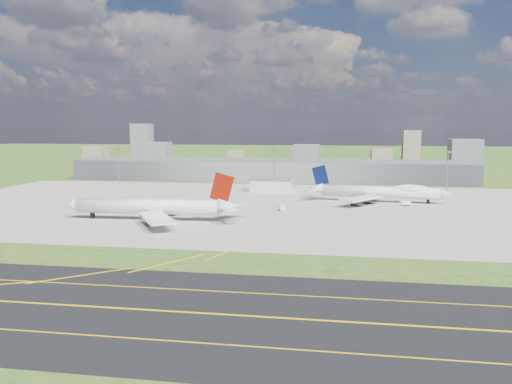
# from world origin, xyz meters

# --- Properties ---
(ground) EXTENTS (1400.00, 1400.00, 0.00)m
(ground) POSITION_xyz_m (0.00, 150.00, 0.00)
(ground) COLOR #304E18
(ground) RESTS_ON ground
(taxiway) EXTENTS (1400.00, 60.00, 0.06)m
(taxiway) POSITION_xyz_m (0.00, -110.00, 0.03)
(taxiway) COLOR black
(taxiway) RESTS_ON ground
(apron) EXTENTS (360.00, 190.00, 0.08)m
(apron) POSITION_xyz_m (10.00, 40.00, 0.04)
(apron) COLOR gray
(apron) RESTS_ON ground
(terminal) EXTENTS (300.00, 42.00, 15.00)m
(terminal) POSITION_xyz_m (0.00, 165.00, 7.50)
(terminal) COLOR gray
(terminal) RESTS_ON ground
(ops_building) EXTENTS (26.00, 16.00, 8.00)m
(ops_building) POSITION_xyz_m (10.00, 100.00, 4.00)
(ops_building) COLOR silver
(ops_building) RESTS_ON ground
(mast_west) EXTENTS (3.50, 2.00, 25.90)m
(mast_west) POSITION_xyz_m (-100.00, 115.00, 17.71)
(mast_west) COLOR gray
(mast_west) RESTS_ON ground
(mast_center) EXTENTS (3.50, 2.00, 25.90)m
(mast_center) POSITION_xyz_m (10.00, 115.00, 17.71)
(mast_center) COLOR gray
(mast_center) RESTS_ON ground
(mast_east) EXTENTS (3.50, 2.00, 25.90)m
(mast_east) POSITION_xyz_m (120.00, 115.00, 17.71)
(mast_east) COLOR gray
(mast_east) RESTS_ON ground
(airliner_red_twin) EXTENTS (79.04, 61.64, 21.70)m
(airliner_red_twin) POSITION_xyz_m (-29.29, -5.63, 5.78)
(airliner_red_twin) COLOR white
(airliner_red_twin) RESTS_ON ground
(airliner_blue_quad) EXTENTS (75.80, 59.07, 19.80)m
(airliner_blue_quad) POSITION_xyz_m (74.34, 64.26, 5.50)
(airliner_blue_quad) COLOR white
(airliner_blue_quad) RESTS_ON ground
(tug_yellow) EXTENTS (4.47, 4.27, 1.93)m
(tug_yellow) POSITION_xyz_m (-34.04, 11.16, 1.00)
(tug_yellow) COLOR #EEAF0E
(tug_yellow) RESTS_ON ground
(van_white_near) EXTENTS (3.60, 5.71, 2.68)m
(van_white_near) POSITION_xyz_m (24.34, 27.81, 1.35)
(van_white_near) COLOR white
(van_white_near) RESTS_ON ground
(van_white_far) EXTENTS (5.50, 3.79, 2.58)m
(van_white_far) POSITION_xyz_m (86.41, 52.28, 1.30)
(van_white_far) COLOR white
(van_white_far) RESTS_ON ground
(bldg_far_w) EXTENTS (24.00, 20.00, 18.00)m
(bldg_far_w) POSITION_xyz_m (-220.00, 320.00, 9.00)
(bldg_far_w) COLOR gray
(bldg_far_w) RESTS_ON ground
(bldg_w) EXTENTS (28.00, 22.00, 24.00)m
(bldg_w) POSITION_xyz_m (-140.00, 300.00, 12.00)
(bldg_w) COLOR slate
(bldg_w) RESTS_ON ground
(bldg_cw) EXTENTS (20.00, 18.00, 14.00)m
(bldg_cw) POSITION_xyz_m (-60.00, 340.00, 7.00)
(bldg_cw) COLOR gray
(bldg_cw) RESTS_ON ground
(bldg_c) EXTENTS (26.00, 20.00, 22.00)m
(bldg_c) POSITION_xyz_m (20.00, 310.00, 11.00)
(bldg_c) COLOR slate
(bldg_c) RESTS_ON ground
(bldg_ce) EXTENTS (22.00, 24.00, 16.00)m
(bldg_ce) POSITION_xyz_m (100.00, 350.00, 8.00)
(bldg_ce) COLOR gray
(bldg_ce) RESTS_ON ground
(bldg_e) EXTENTS (30.00, 22.00, 28.00)m
(bldg_e) POSITION_xyz_m (180.00, 320.00, 14.00)
(bldg_e) COLOR slate
(bldg_e) RESTS_ON ground
(bldg_tall_w) EXTENTS (22.00, 20.00, 44.00)m
(bldg_tall_w) POSITION_xyz_m (-180.00, 360.00, 22.00)
(bldg_tall_w) COLOR slate
(bldg_tall_w) RESTS_ON ground
(bldg_tall_e) EXTENTS (20.00, 18.00, 36.00)m
(bldg_tall_e) POSITION_xyz_m (140.00, 410.00, 18.00)
(bldg_tall_e) COLOR gray
(bldg_tall_e) RESTS_ON ground
(tree_far_w) EXTENTS (7.20, 7.20, 8.80)m
(tree_far_w) POSITION_xyz_m (-200.00, 270.00, 5.18)
(tree_far_w) COLOR #382314
(tree_far_w) RESTS_ON ground
(tree_w) EXTENTS (6.75, 6.75, 8.25)m
(tree_w) POSITION_xyz_m (-110.00, 265.00, 4.86)
(tree_w) COLOR #382314
(tree_w) RESTS_ON ground
(tree_c) EXTENTS (8.10, 8.10, 9.90)m
(tree_c) POSITION_xyz_m (-20.00, 280.00, 5.84)
(tree_c) COLOR #382314
(tree_c) RESTS_ON ground
(tree_e) EXTENTS (7.65, 7.65, 9.35)m
(tree_e) POSITION_xyz_m (70.00, 275.00, 5.51)
(tree_e) COLOR #382314
(tree_e) RESTS_ON ground
(tree_far_e) EXTENTS (6.30, 6.30, 7.70)m
(tree_far_e) POSITION_xyz_m (160.00, 285.00, 4.53)
(tree_far_e) COLOR #382314
(tree_far_e) RESTS_ON ground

